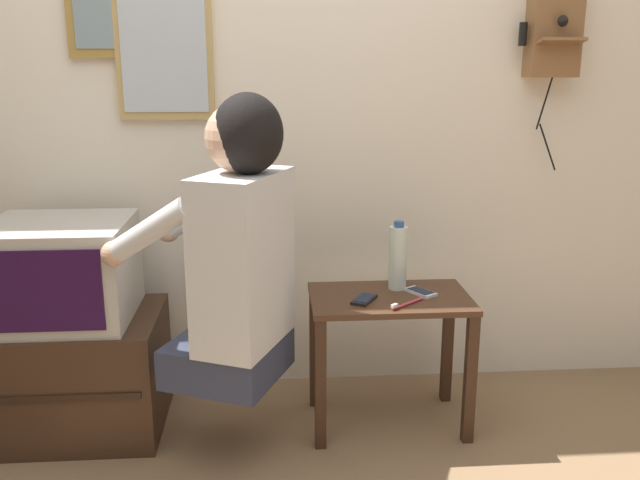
% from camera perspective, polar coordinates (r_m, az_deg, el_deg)
% --- Properties ---
extents(wall_back, '(6.80, 0.05, 2.55)m').
position_cam_1_polar(wall_back, '(2.81, -4.00, 12.67)').
color(wall_back, silver).
rests_on(wall_back, ground_plane).
extents(side_table, '(0.60, 0.37, 0.52)m').
position_cam_1_polar(side_table, '(2.60, 5.86, -7.08)').
color(side_table, '#422819').
rests_on(side_table, ground_plane).
extents(person, '(0.65, 0.58, 0.99)m').
position_cam_1_polar(person, '(2.29, -7.04, -0.54)').
color(person, '#2D3347').
rests_on(person, ground_plane).
extents(tv_stand, '(0.66, 0.51, 0.45)m').
position_cam_1_polar(tv_stand, '(2.80, -19.92, -10.43)').
color(tv_stand, '#382316').
rests_on(tv_stand, ground_plane).
extents(television, '(0.50, 0.48, 0.36)m').
position_cam_1_polar(television, '(2.66, -21.00, -2.44)').
color(television, '#ADA89E').
rests_on(television, tv_stand).
extents(wall_phone_antique, '(0.24, 0.19, 0.80)m').
position_cam_1_polar(wall_phone_antique, '(2.95, 19.10, 16.58)').
color(wall_phone_antique, brown).
extents(wall_mirror, '(0.37, 0.04, 0.61)m').
position_cam_1_polar(wall_mirror, '(2.79, -13.03, 16.08)').
color(wall_mirror, tan).
extents(cell_phone_held, '(0.11, 0.14, 0.01)m').
position_cam_1_polar(cell_phone_held, '(2.50, 3.74, -5.00)').
color(cell_phone_held, black).
rests_on(cell_phone_held, side_table).
extents(cell_phone_spare, '(0.12, 0.14, 0.01)m').
position_cam_1_polar(cell_phone_spare, '(2.60, 8.46, -4.35)').
color(cell_phone_spare, silver).
rests_on(cell_phone_spare, side_table).
extents(water_bottle, '(0.07, 0.07, 0.27)m').
position_cam_1_polar(water_bottle, '(2.61, 6.58, -1.45)').
color(water_bottle, silver).
rests_on(water_bottle, side_table).
extents(toothbrush, '(0.14, 0.12, 0.02)m').
position_cam_1_polar(toothbrush, '(2.46, 7.18, -5.38)').
color(toothbrush, '#D83F4C').
rests_on(toothbrush, side_table).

